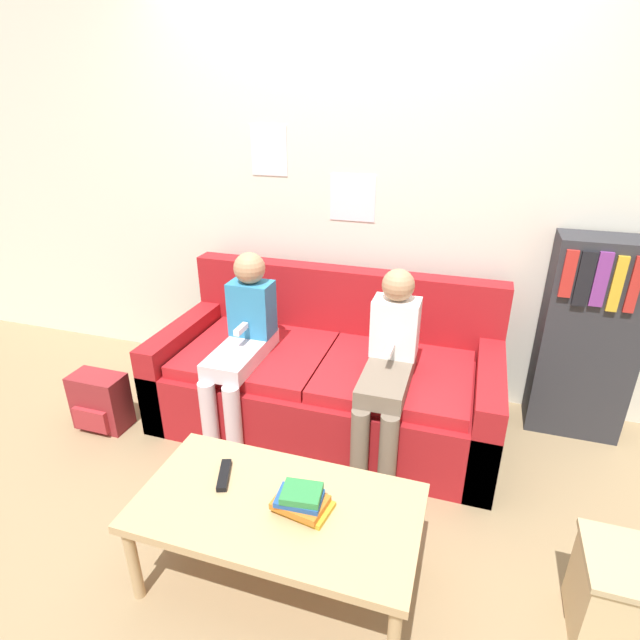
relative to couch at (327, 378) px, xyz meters
name	(u,v)px	position (x,y,z in m)	size (l,w,h in m)	color
ground_plane	(295,479)	(0.00, -0.57, -0.27)	(10.00, 10.00, 0.00)	#937A56
wall_back	(354,187)	(0.00, 0.53, 1.03)	(8.00, 0.06, 2.60)	silver
couch	(327,378)	(0.00, 0.00, 0.00)	(1.93, 0.90, 0.85)	maroon
coffee_table	(277,512)	(0.14, -1.13, 0.08)	(1.08, 0.57, 0.39)	tan
person_left	(242,338)	(-0.43, -0.22, 0.30)	(0.24, 0.60, 1.02)	silver
person_right	(389,362)	(0.39, -0.22, 0.29)	(0.24, 0.60, 1.01)	#756656
tv_remote	(224,475)	(-0.12, -1.06, 0.13)	(0.10, 0.17, 0.02)	black
book_stack	(301,501)	(0.24, -1.12, 0.16)	(0.23, 0.18, 0.10)	gold
bookshelf	(588,339)	(1.39, 0.35, 0.31)	(0.49, 0.28, 1.15)	#2D2D33
storage_box	(634,602)	(1.42, -0.98, -0.09)	(0.39, 0.31, 0.37)	#CCB284
backpack	(100,402)	(-1.24, -0.49, -0.11)	(0.31, 0.20, 0.34)	maroon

